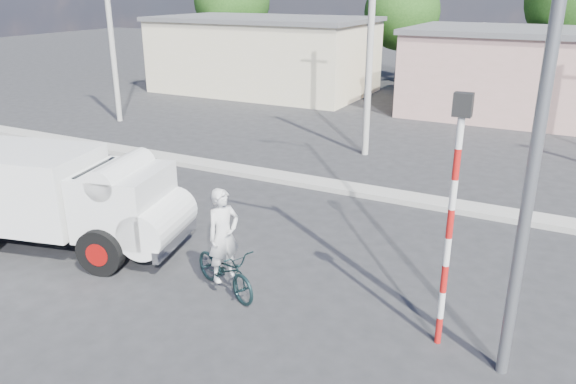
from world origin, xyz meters
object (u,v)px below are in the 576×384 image
at_px(truck, 64,196).
at_px(streetlight, 537,57).
at_px(traffic_pole, 452,204).
at_px(cyclist, 224,249).
at_px(bicycle, 225,269).

height_order(truck, streetlight, streetlight).
bearing_deg(traffic_pole, truck, -178.59).
height_order(truck, traffic_pole, traffic_pole).
bearing_deg(streetlight, truck, 179.48).
bearing_deg(traffic_pole, cyclist, -176.69).
bearing_deg(truck, streetlight, -13.87).
relative_size(bicycle, cyclist, 1.01).
relative_size(truck, traffic_pole, 1.37).
bearing_deg(cyclist, traffic_pole, -63.44).
bearing_deg(traffic_pole, streetlight, -17.73).
height_order(truck, cyclist, truck).
distance_m(truck, streetlight, 10.27).
xyz_separation_m(bicycle, traffic_pole, (4.24, 0.25, 2.09)).
height_order(bicycle, traffic_pole, traffic_pole).
relative_size(bicycle, traffic_pole, 0.44).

